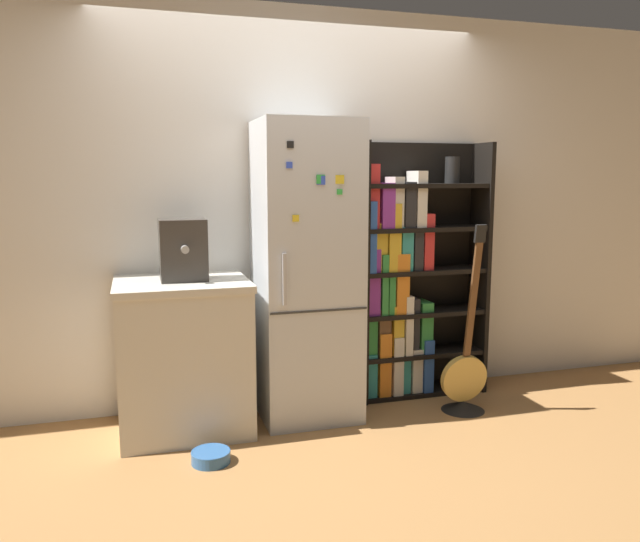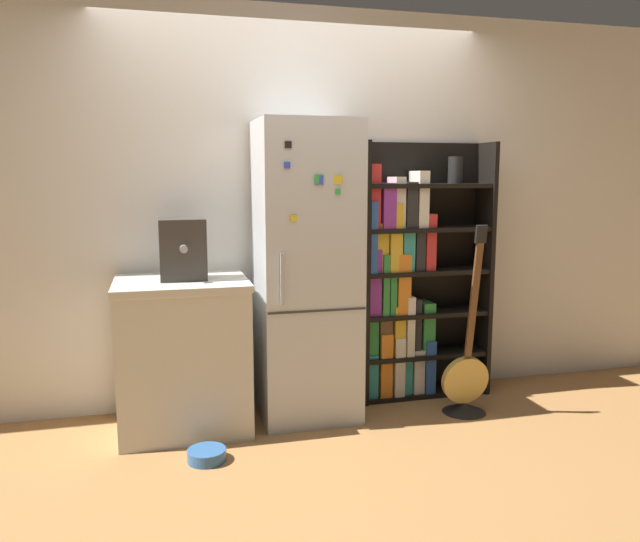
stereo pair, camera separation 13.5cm
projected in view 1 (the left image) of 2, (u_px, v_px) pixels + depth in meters
name	position (u px, v px, depth m)	size (l,w,h in m)	color
ground_plane	(313.00, 421.00, 3.90)	(16.00, 16.00, 0.00)	#A87542
wall_back	(293.00, 209.00, 4.15)	(8.00, 0.05, 2.60)	silver
refrigerator	(306.00, 272.00, 3.90)	(0.60, 0.62, 1.85)	silver
bookshelf	(404.00, 282.00, 4.30)	(0.92, 0.29, 1.75)	black
kitchen_counter	(184.00, 355.00, 3.73)	(0.78, 0.67, 0.91)	beige
espresso_machine	(183.00, 250.00, 3.65)	(0.27, 0.29, 0.36)	#38332D
guitar	(464.00, 385.00, 4.05)	(0.31, 0.29, 1.23)	black
pet_bowl	(211.00, 456.00, 3.33)	(0.21, 0.21, 0.07)	#3366A5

